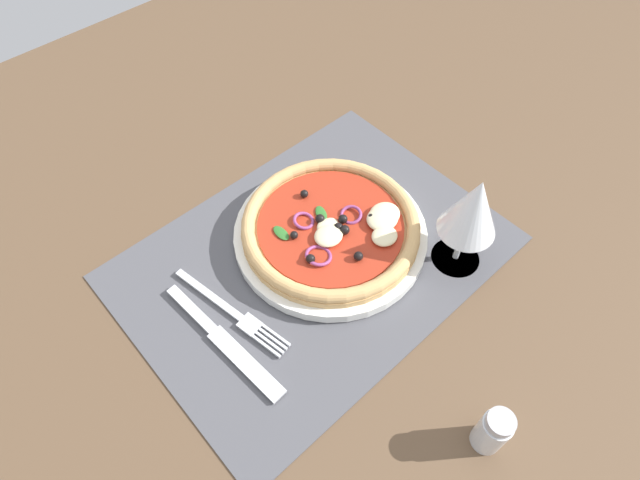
{
  "coord_description": "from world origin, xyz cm",
  "views": [
    {
      "loc": [
        25.7,
        29.51,
        57.47
      ],
      "look_at": [
        -1.1,
        0.0,
        2.9
      ],
      "focal_mm": 29.34,
      "sensor_mm": 36.0,
      "label": 1
    }
  ],
  "objects_px": {
    "wine_glass": "(473,210)",
    "fork": "(235,314)",
    "plate": "(330,234)",
    "pepper_shaker": "(493,431)",
    "knife": "(223,341)",
    "pizza": "(332,226)"
  },
  "relations": [
    {
      "from": "wine_glass",
      "to": "fork",
      "type": "bearing_deg",
      "value": -25.17
    },
    {
      "from": "plate",
      "to": "pepper_shaker",
      "type": "height_order",
      "value": "pepper_shaker"
    },
    {
      "from": "knife",
      "to": "wine_glass",
      "type": "bearing_deg",
      "value": 66.55
    },
    {
      "from": "fork",
      "to": "pepper_shaker",
      "type": "xyz_separation_m",
      "value": [
        -0.11,
        0.3,
        0.03
      ]
    },
    {
      "from": "fork",
      "to": "pepper_shaker",
      "type": "height_order",
      "value": "pepper_shaker"
    },
    {
      "from": "plate",
      "to": "pepper_shaker",
      "type": "distance_m",
      "value": 0.31
    },
    {
      "from": "wine_glass",
      "to": "knife",
      "type": "bearing_deg",
      "value": -19.6
    },
    {
      "from": "pizza",
      "to": "fork",
      "type": "bearing_deg",
      "value": 2.41
    },
    {
      "from": "fork",
      "to": "wine_glass",
      "type": "bearing_deg",
      "value": 54.72
    },
    {
      "from": "fork",
      "to": "pepper_shaker",
      "type": "bearing_deg",
      "value": 9.81
    },
    {
      "from": "wine_glass",
      "to": "pizza",
      "type": "bearing_deg",
      "value": -53.05
    },
    {
      "from": "pepper_shaker",
      "to": "plate",
      "type": "bearing_deg",
      "value": -100.95
    },
    {
      "from": "knife",
      "to": "pepper_shaker",
      "type": "bearing_deg",
      "value": 22.82
    },
    {
      "from": "plate",
      "to": "pepper_shaker",
      "type": "bearing_deg",
      "value": 79.05
    },
    {
      "from": "fork",
      "to": "wine_glass",
      "type": "relative_size",
      "value": 1.21
    },
    {
      "from": "plate",
      "to": "pizza",
      "type": "relative_size",
      "value": 1.09
    },
    {
      "from": "plate",
      "to": "knife",
      "type": "distance_m",
      "value": 0.2
    },
    {
      "from": "pizza",
      "to": "wine_glass",
      "type": "distance_m",
      "value": 0.18
    },
    {
      "from": "pizza",
      "to": "knife",
      "type": "height_order",
      "value": "pizza"
    },
    {
      "from": "plate",
      "to": "wine_glass",
      "type": "bearing_deg",
      "value": 126.96
    },
    {
      "from": "wine_glass",
      "to": "pepper_shaker",
      "type": "distance_m",
      "value": 0.24
    },
    {
      "from": "knife",
      "to": "pizza",
      "type": "bearing_deg",
      "value": 93.63
    }
  ]
}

